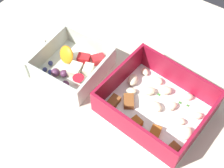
# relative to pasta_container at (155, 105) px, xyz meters

# --- Properties ---
(table_surface) EXTENTS (0.80, 0.80, 0.02)m
(table_surface) POSITION_rel_pasta_container_xyz_m (0.12, 0.02, -0.03)
(table_surface) COLOR beige
(table_surface) RESTS_ON ground
(pasta_container) EXTENTS (0.21, 0.19, 0.07)m
(pasta_container) POSITION_rel_pasta_container_xyz_m (0.00, 0.00, 0.00)
(pasta_container) COLOR white
(pasta_container) RESTS_ON table_surface
(fruit_bowl) EXTENTS (0.14, 0.15, 0.05)m
(fruit_bowl) POSITION_rel_pasta_container_xyz_m (0.20, 0.01, -0.00)
(fruit_bowl) COLOR silver
(fruit_bowl) RESTS_ON table_surface
(paper_cup_liner) EXTENTS (0.04, 0.04, 0.01)m
(paper_cup_liner) POSITION_rel_pasta_container_xyz_m (0.32, 0.01, -0.01)
(paper_cup_liner) COLOR white
(paper_cup_liner) RESTS_ON table_surface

